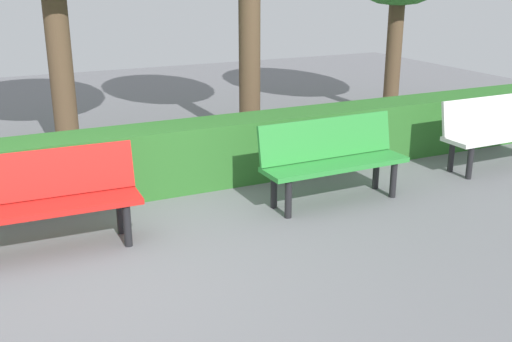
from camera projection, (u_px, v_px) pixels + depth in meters
ground_plane at (90, 273)px, 4.87m from camera, size 20.78×20.78×0.00m
bench_white at (499, 128)px, 7.38m from camera, size 1.61×0.47×0.86m
bench_green at (332, 156)px, 6.26m from camera, size 1.59×0.48×0.86m
bench_red at (47, 196)px, 5.15m from camera, size 1.55×0.51×0.86m
hedge_row at (171, 158)px, 6.62m from camera, size 16.78×0.55×0.72m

